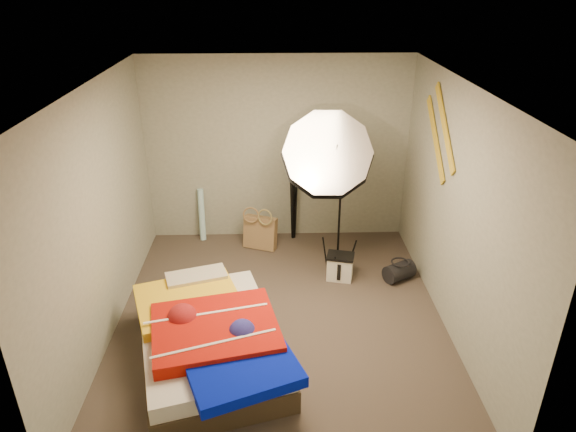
{
  "coord_description": "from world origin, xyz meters",
  "views": [
    {
      "loc": [
        -0.06,
        -4.54,
        3.42
      ],
      "look_at": [
        0.1,
        0.6,
        0.95
      ],
      "focal_mm": 32.0,
      "sensor_mm": 36.0,
      "label": 1
    }
  ],
  "objects_px": {
    "bed": "(210,339)",
    "duffel_bag": "(399,271)",
    "wrapping_roll": "(202,215)",
    "tote_bag": "(260,233)",
    "camera_tripod": "(293,189)",
    "camera_case": "(340,268)",
    "photo_umbrella": "(327,156)"
  },
  "relations": [
    {
      "from": "duffel_bag",
      "to": "photo_umbrella",
      "type": "relative_size",
      "value": 0.17
    },
    {
      "from": "bed",
      "to": "camera_tripod",
      "type": "bearing_deg",
      "value": 70.4
    },
    {
      "from": "bed",
      "to": "photo_umbrella",
      "type": "height_order",
      "value": "photo_umbrella"
    },
    {
      "from": "camera_case",
      "to": "photo_umbrella",
      "type": "distance_m",
      "value": 1.42
    },
    {
      "from": "duffel_bag",
      "to": "bed",
      "type": "height_order",
      "value": "bed"
    },
    {
      "from": "wrapping_roll",
      "to": "camera_tripod",
      "type": "height_order",
      "value": "camera_tripod"
    },
    {
      "from": "bed",
      "to": "camera_tripod",
      "type": "distance_m",
      "value": 2.71
    },
    {
      "from": "tote_bag",
      "to": "bed",
      "type": "xyz_separation_m",
      "value": [
        -0.44,
        -2.25,
        0.04
      ]
    },
    {
      "from": "camera_tripod",
      "to": "wrapping_roll",
      "type": "bearing_deg",
      "value": 178.83
    },
    {
      "from": "tote_bag",
      "to": "duffel_bag",
      "type": "distance_m",
      "value": 1.91
    },
    {
      "from": "camera_case",
      "to": "duffel_bag",
      "type": "relative_size",
      "value": 0.82
    },
    {
      "from": "camera_case",
      "to": "photo_umbrella",
      "type": "relative_size",
      "value": 0.14
    },
    {
      "from": "tote_bag",
      "to": "camera_case",
      "type": "xyz_separation_m",
      "value": [
        0.98,
        -0.82,
        -0.07
      ]
    },
    {
      "from": "bed",
      "to": "duffel_bag",
      "type": "bearing_deg",
      "value": 32.82
    },
    {
      "from": "camera_case",
      "to": "tote_bag",
      "type": "bearing_deg",
      "value": 154.11
    },
    {
      "from": "tote_bag",
      "to": "camera_tripod",
      "type": "distance_m",
      "value": 0.74
    },
    {
      "from": "tote_bag",
      "to": "camera_case",
      "type": "height_order",
      "value": "tote_bag"
    },
    {
      "from": "tote_bag",
      "to": "bed",
      "type": "height_order",
      "value": "bed"
    },
    {
      "from": "tote_bag",
      "to": "photo_umbrella",
      "type": "bearing_deg",
      "value": -22.24
    },
    {
      "from": "tote_bag",
      "to": "camera_case",
      "type": "distance_m",
      "value": 1.28
    },
    {
      "from": "wrapping_roll",
      "to": "duffel_bag",
      "type": "relative_size",
      "value": 1.98
    },
    {
      "from": "tote_bag",
      "to": "duffel_bag",
      "type": "bearing_deg",
      "value": -6.24
    },
    {
      "from": "camera_tripod",
      "to": "camera_case",
      "type": "bearing_deg",
      "value": -64.09
    },
    {
      "from": "bed",
      "to": "camera_tripod",
      "type": "relative_size",
      "value": 1.63
    },
    {
      "from": "bed",
      "to": "camera_tripod",
      "type": "height_order",
      "value": "camera_tripod"
    },
    {
      "from": "wrapping_roll",
      "to": "bed",
      "type": "xyz_separation_m",
      "value": [
        0.38,
        -2.54,
        -0.1
      ]
    },
    {
      "from": "camera_case",
      "to": "bed",
      "type": "xyz_separation_m",
      "value": [
        -1.42,
        -1.43,
        0.11
      ]
    },
    {
      "from": "tote_bag",
      "to": "camera_tripod",
      "type": "relative_size",
      "value": 0.34
    },
    {
      "from": "photo_umbrella",
      "to": "camera_tripod",
      "type": "height_order",
      "value": "photo_umbrella"
    },
    {
      "from": "tote_bag",
      "to": "bed",
      "type": "relative_size",
      "value": 0.21
    },
    {
      "from": "camera_tripod",
      "to": "photo_umbrella",
      "type": "bearing_deg",
      "value": -71.69
    },
    {
      "from": "wrapping_roll",
      "to": "duffel_bag",
      "type": "distance_m",
      "value": 2.78
    }
  ]
}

